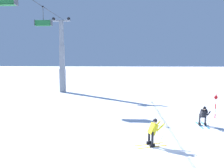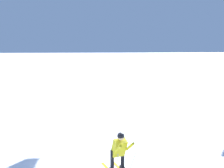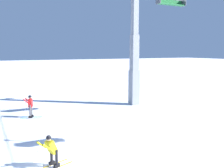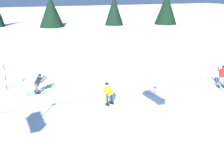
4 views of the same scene
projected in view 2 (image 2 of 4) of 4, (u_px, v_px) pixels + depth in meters
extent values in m
plane|color=white|center=(93.00, 165.00, 9.43)|extent=(260.00, 260.00, 0.00)
cylinder|color=black|center=(123.00, 157.00, 8.93)|extent=(0.13, 0.13, 0.67)
cylinder|color=black|center=(112.00, 160.00, 8.76)|extent=(0.13, 0.13, 0.67)
cube|color=gold|center=(119.00, 148.00, 8.67)|extent=(0.56, 0.60, 0.67)
sphere|color=beige|center=(121.00, 137.00, 8.49)|extent=(0.22, 0.22, 0.22)
sphere|color=black|center=(121.00, 136.00, 8.49)|extent=(0.24, 0.24, 0.24)
cylinder|color=gold|center=(130.00, 147.00, 8.44)|extent=(0.25, 0.50, 0.44)
cylinder|color=gray|center=(132.00, 164.00, 8.51)|extent=(0.28, 0.40, 1.15)
cylinder|color=gold|center=(117.00, 149.00, 8.25)|extent=(0.25, 0.50, 0.44)
cylinder|color=gray|center=(117.00, 168.00, 8.28)|extent=(0.06, 0.47, 1.15)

